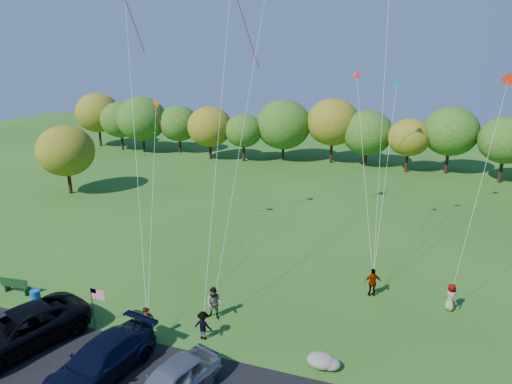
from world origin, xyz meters
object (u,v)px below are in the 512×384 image
Objects in this scene: flyer_a at (148,324)px; trash_barrel at (36,297)px; minivan_navy at (101,361)px; flyer_e at (451,297)px; flyer_d at (373,282)px; flyer_b at (214,303)px; flyer_c at (203,325)px; minivan_silver at (172,382)px; minivan_dark at (19,330)px; park_bench at (15,285)px.

trash_barrel is (-7.99, 0.87, -0.48)m from flyer_a.
minivan_navy is 18.60m from flyer_e.
flyer_b is at bearing 13.31° from flyer_d.
flyer_c is (2.59, 0.99, -0.14)m from flyer_a.
minivan_navy is 3.62m from minivan_silver.
flyer_c is at bearing 0.65° from trash_barrel.
minivan_navy is at bearing -116.51° from flyer_b.
flyer_c is at bearing 42.74° from minivan_dark.
minivan_navy is 6.78× the size of trash_barrel.
flyer_a is 1.13× the size of flyer_e.
flyer_b reaches higher than minivan_navy.
flyer_e reaches higher than park_bench.
minivan_silver is at bearing 99.73° from flyer_c.
minivan_navy is 6.58m from flyer_b.
flyer_c is at bearing 82.01° from flyer_e.
trash_barrel is (-2.41, 3.48, -0.56)m from minivan_dark.
minivan_dark is at bearing 152.35° from flyer_a.
flyer_b is at bearing 74.12° from minivan_navy.
flyer_b reaches higher than park_bench.
flyer_d reaches higher than flyer_c.
flyer_c is at bearing -7.61° from park_bench.
flyer_b is (-0.80, 6.06, 0.07)m from minivan_silver.
flyer_a is 10.09m from park_bench.
flyer_a reaches higher than trash_barrel.
trash_barrel is (-10.36, -1.97, -0.50)m from flyer_b.
trash_barrel is (-22.49, -7.09, -0.38)m from flyer_e.
flyer_e reaches higher than flyer_c.
minivan_silver is at bearing -98.13° from flyer_a.
flyer_b is at bearing 74.55° from flyer_e.
flyer_b is at bearing 10.79° from trash_barrel.
flyer_b reaches higher than trash_barrel.
minivan_silver is at bearing 96.28° from flyer_e.
minivan_dark is 9.63m from flyer_b.
trash_barrel is at bearing 1.14° from flyer_d.
park_bench is at bearing 164.32° from minivan_navy.
park_bench is (-20.22, -6.74, -0.33)m from flyer_d.
flyer_b is 1.87m from flyer_c.
park_bench is at bearing 165.60° from trash_barrel.
flyer_b is 13.17m from flyer_e.
minivan_dark is 5.15m from minivan_navy.
flyer_b is at bearing 53.42° from minivan_dark.
flyer_d reaches higher than park_bench.
minivan_silver reaches higher than trash_barrel.
park_bench is (-4.41, 3.99, -0.44)m from minivan_dark.
flyer_c is 10.46m from flyer_d.
flyer_b is 9.47m from flyer_d.
flyer_d reaches higher than minivan_navy.
flyer_b is 1.15× the size of flyer_e.
flyer_d is at bearing 49.50° from flyer_e.
flyer_c is at bearing 62.89° from minivan_navy.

